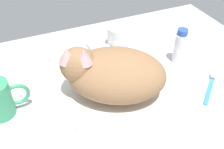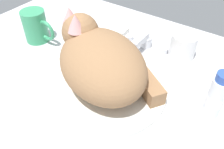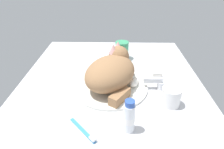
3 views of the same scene
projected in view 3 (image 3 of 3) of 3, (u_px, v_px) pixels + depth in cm
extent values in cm
cube|color=silver|center=(110.00, 91.00, 88.48)|extent=(110.00, 82.50, 3.00)
cylinder|color=silver|center=(110.00, 87.00, 87.47)|extent=(32.08, 32.08, 1.06)
cylinder|color=silver|center=(161.00, 85.00, 86.47)|extent=(3.60, 3.60, 3.26)
cube|color=silver|center=(153.00, 80.00, 85.24)|extent=(2.00, 7.82, 2.00)
cylinder|color=silver|center=(159.00, 79.00, 92.01)|extent=(2.80, 2.80, 1.80)
cylinder|color=silver|center=(164.00, 95.00, 81.65)|extent=(2.80, 2.80, 1.80)
ellipsoid|color=#936B47|center=(110.00, 73.00, 84.02)|extent=(31.82, 29.00, 12.76)
sphere|color=#936B47|center=(119.00, 56.00, 90.18)|extent=(12.64, 12.64, 9.30)
ellipsoid|color=white|center=(117.00, 62.00, 89.74)|extent=(7.77, 7.40, 5.11)
cone|color=#DB9E9E|center=(113.00, 49.00, 87.35)|extent=(5.69, 5.69, 4.18)
cone|color=#DB9E9E|center=(118.00, 46.00, 90.48)|extent=(5.69, 5.69, 4.18)
cube|color=#936B47|center=(120.00, 96.00, 77.20)|extent=(10.67, 8.88, 3.83)
ellipsoid|color=white|center=(134.00, 83.00, 85.84)|extent=(6.64, 5.86, 3.45)
cylinder|color=#389966|center=(122.00, 50.00, 111.16)|extent=(7.25, 7.25, 9.84)
torus|color=#389966|center=(122.00, 54.00, 106.98)|extent=(6.51, 1.00, 6.51)
cylinder|color=white|center=(171.00, 97.00, 75.91)|extent=(7.28, 7.28, 7.26)
cube|color=white|center=(156.00, 75.00, 95.97)|extent=(9.00, 6.40, 1.20)
cube|color=white|center=(156.00, 72.00, 95.12)|extent=(7.01, 4.51, 2.18)
cylinder|color=white|center=(129.00, 118.00, 63.71)|extent=(3.72, 3.72, 10.03)
cylinder|color=white|center=(129.00, 119.00, 63.96)|extent=(3.79, 3.79, 2.51)
cylinder|color=#2D51AD|center=(130.00, 103.00, 60.77)|extent=(3.16, 3.16, 1.80)
cube|color=#388CD8|center=(82.00, 130.00, 65.66)|extent=(11.14, 10.08, 0.80)
cube|color=white|center=(93.00, 138.00, 61.41)|extent=(2.60, 2.54, 0.80)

